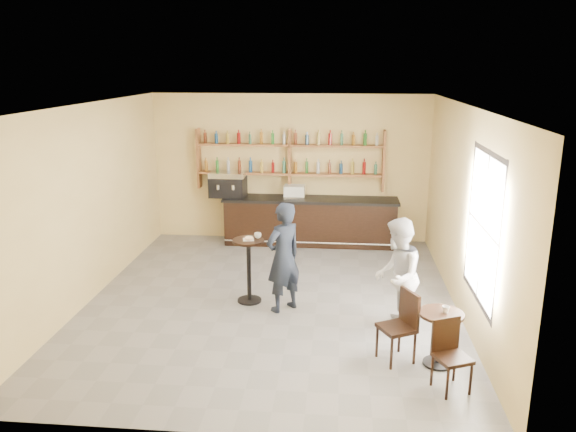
# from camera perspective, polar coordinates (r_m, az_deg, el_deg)

# --- Properties ---
(floor) EXTENTS (7.00, 7.00, 0.00)m
(floor) POSITION_cam_1_polar(r_m,az_deg,el_deg) (9.42, -1.68, -8.61)
(floor) COLOR slate
(floor) RESTS_ON ground
(ceiling) EXTENTS (7.00, 7.00, 0.00)m
(ceiling) POSITION_cam_1_polar(r_m,az_deg,el_deg) (8.64, -1.85, 11.19)
(ceiling) COLOR white
(ceiling) RESTS_ON wall_back
(wall_back) EXTENTS (7.00, 0.00, 7.00)m
(wall_back) POSITION_cam_1_polar(r_m,az_deg,el_deg) (12.30, 0.24, 4.89)
(wall_back) COLOR #E9CC84
(wall_back) RESTS_ON floor
(wall_front) EXTENTS (7.00, 0.00, 7.00)m
(wall_front) POSITION_cam_1_polar(r_m,az_deg,el_deg) (5.62, -6.17, -7.99)
(wall_front) COLOR #E9CC84
(wall_front) RESTS_ON floor
(wall_left) EXTENTS (0.00, 7.00, 7.00)m
(wall_left) POSITION_cam_1_polar(r_m,az_deg,el_deg) (9.73, -19.59, 1.22)
(wall_left) COLOR #E9CC84
(wall_left) RESTS_ON floor
(wall_right) EXTENTS (0.00, 7.00, 7.00)m
(wall_right) POSITION_cam_1_polar(r_m,az_deg,el_deg) (9.04, 17.46, 0.38)
(wall_right) COLOR #E9CC84
(wall_right) RESTS_ON floor
(window_pane) EXTENTS (0.00, 2.00, 2.00)m
(window_pane) POSITION_cam_1_polar(r_m,az_deg,el_deg) (7.89, 19.22, -1.13)
(window_pane) COLOR white
(window_pane) RESTS_ON wall_right
(window_frame) EXTENTS (0.04, 1.70, 2.10)m
(window_frame) POSITION_cam_1_polar(r_m,az_deg,el_deg) (7.89, 19.18, -1.13)
(window_frame) COLOR black
(window_frame) RESTS_ON wall_right
(shelf_unit) EXTENTS (4.00, 0.26, 1.40)m
(shelf_unit) POSITION_cam_1_polar(r_m,az_deg,el_deg) (12.14, 0.18, 5.75)
(shelf_unit) COLOR brown
(shelf_unit) RESTS_ON wall_back
(liquor_bottles) EXTENTS (3.68, 0.10, 1.00)m
(liquor_bottles) POSITION_cam_1_polar(r_m,az_deg,el_deg) (12.11, 0.19, 6.54)
(liquor_bottles) COLOR #8C5919
(liquor_bottles) RESTS_ON shelf_unit
(bar_counter) EXTENTS (3.75, 0.73, 1.02)m
(bar_counter) POSITION_cam_1_polar(r_m,az_deg,el_deg) (12.18, 2.27, -0.51)
(bar_counter) COLOR black
(bar_counter) RESTS_ON floor
(espresso_machine) EXTENTS (0.78, 0.53, 0.54)m
(espresso_machine) POSITION_cam_1_polar(r_m,az_deg,el_deg) (12.21, -6.12, 3.22)
(espresso_machine) COLOR black
(espresso_machine) RESTS_ON bar_counter
(pastry_case) EXTENTS (0.47, 0.39, 0.27)m
(pastry_case) POSITION_cam_1_polar(r_m,az_deg,el_deg) (12.04, 0.66, 2.48)
(pastry_case) COLOR silver
(pastry_case) RESTS_ON bar_counter
(pedestal_table) EXTENTS (0.68, 0.68, 1.07)m
(pedestal_table) POSITION_cam_1_polar(r_m,az_deg,el_deg) (9.23, -3.99, -5.57)
(pedestal_table) COLOR black
(pedestal_table) RESTS_ON floor
(napkin) EXTENTS (0.20, 0.20, 0.00)m
(napkin) POSITION_cam_1_polar(r_m,az_deg,el_deg) (9.06, -4.05, -2.40)
(napkin) COLOR white
(napkin) RESTS_ON pedestal_table
(donut) EXTENTS (0.18, 0.18, 0.05)m
(donut) POSITION_cam_1_polar(r_m,az_deg,el_deg) (9.04, -4.00, -2.26)
(donut) COLOR #D9964F
(donut) RESTS_ON napkin
(cup_pedestal) EXTENTS (0.12, 0.12, 0.09)m
(cup_pedestal) POSITION_cam_1_polar(r_m,az_deg,el_deg) (9.12, -3.08, -1.99)
(cup_pedestal) COLOR white
(cup_pedestal) RESTS_ON pedestal_table
(man_main) EXTENTS (0.76, 0.75, 1.77)m
(man_main) POSITION_cam_1_polar(r_m,az_deg,el_deg) (8.79, -0.48, -4.21)
(man_main) COLOR black
(man_main) RESTS_ON floor
(cafe_table) EXTENTS (0.65, 0.65, 0.73)m
(cafe_table) POSITION_cam_1_polar(r_m,az_deg,el_deg) (7.69, 15.13, -11.93)
(cafe_table) COLOR black
(cafe_table) RESTS_ON floor
(cup_cafe) EXTENTS (0.12, 0.12, 0.09)m
(cup_cafe) POSITION_cam_1_polar(r_m,az_deg,el_deg) (7.52, 15.73, -9.13)
(cup_cafe) COLOR white
(cup_cafe) RESTS_ON cafe_table
(chair_west) EXTENTS (0.56, 0.56, 0.96)m
(chair_west) POSITION_cam_1_polar(r_m,az_deg,el_deg) (7.60, 10.96, -11.03)
(chair_west) COLOR black
(chair_west) RESTS_ON floor
(chair_south) EXTENTS (0.50, 0.50, 0.88)m
(chair_south) POSITION_cam_1_polar(r_m,az_deg,el_deg) (7.14, 16.37, -13.60)
(chair_south) COLOR black
(chair_south) RESTS_ON floor
(patron_second) EXTENTS (0.78, 0.93, 1.70)m
(patron_second) POSITION_cam_1_polar(r_m,az_deg,el_deg) (8.27, 11.00, -6.00)
(patron_second) COLOR #ADACB1
(patron_second) RESTS_ON floor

